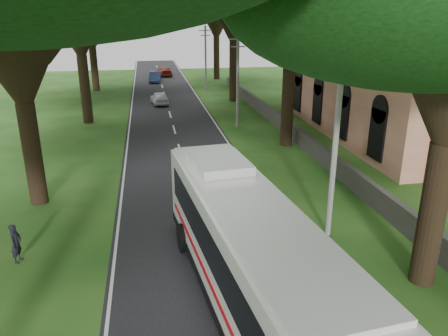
{
  "coord_description": "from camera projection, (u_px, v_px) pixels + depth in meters",
  "views": [
    {
      "loc": [
        -2.13,
        -10.39,
        9.35
      ],
      "look_at": [
        1.4,
        9.49,
        2.2
      ],
      "focal_mm": 35.0,
      "sensor_mm": 36.0,
      "label": 1
    }
  ],
  "objects": [
    {
      "name": "road",
      "position": [
        175.0,
        133.0,
        36.32
      ],
      "size": [
        8.0,
        120.0,
        0.04
      ],
      "primitive_type": "cube",
      "color": "black",
      "rests_on": "ground"
    },
    {
      "name": "property_wall",
      "position": [
        283.0,
        124.0,
        36.67
      ],
      "size": [
        0.35,
        50.0,
        1.2
      ],
      "primitive_type": "cube",
      "color": "#383533",
      "rests_on": "ground"
    },
    {
      "name": "church",
      "position": [
        403.0,
        73.0,
        34.41
      ],
      "size": [
        14.0,
        24.0,
        11.6
      ],
      "color": "tan",
      "rests_on": "ground"
    },
    {
      "name": "pole_near",
      "position": [
        335.0,
        145.0,
        18.19
      ],
      "size": [
        1.6,
        0.24,
        8.0
      ],
      "color": "gray",
      "rests_on": "ground"
    },
    {
      "name": "pole_mid",
      "position": [
        238.0,
        79.0,
        36.76
      ],
      "size": [
        1.6,
        0.24,
        8.0
      ],
      "color": "gray",
      "rests_on": "ground"
    },
    {
      "name": "pole_far",
      "position": [
        206.0,
        57.0,
        55.32
      ],
      "size": [
        1.6,
        0.24,
        8.0
      ],
      "color": "gray",
      "rests_on": "ground"
    },
    {
      "name": "tree_l_far",
      "position": [
        88.0,
        2.0,
        52.7
      ],
      "size": [
        16.37,
        16.37,
        14.24
      ],
      "color": "black",
      "rests_on": "ground"
    },
    {
      "name": "coach_bus",
      "position": [
        247.0,
        250.0,
        14.23
      ],
      "size": [
        4.12,
        13.34,
        3.87
      ],
      "rotation": [
        0.0,
        0.0,
        0.1
      ],
      "color": "silver",
      "rests_on": "ground"
    },
    {
      "name": "distant_car_a",
      "position": [
        159.0,
        98.0,
        47.42
      ],
      "size": [
        2.11,
        4.23,
        1.38
      ],
      "primitive_type": "imported",
      "rotation": [
        0.0,
        0.0,
        3.26
      ],
      "color": "silver",
      "rests_on": "road"
    },
    {
      "name": "distant_car_b",
      "position": [
        155.0,
        77.0,
        62.99
      ],
      "size": [
        1.99,
        4.54,
        1.45
      ],
      "primitive_type": "imported",
      "rotation": [
        0.0,
        0.0,
        -0.11
      ],
      "color": "navy",
      "rests_on": "road"
    },
    {
      "name": "distant_car_c",
      "position": [
        164.0,
        71.0,
        69.2
      ],
      "size": [
        2.63,
        5.09,
        1.41
      ],
      "primitive_type": "imported",
      "rotation": [
        0.0,
        0.0,
        3.28
      ],
      "color": "maroon",
      "rests_on": "road"
    },
    {
      "name": "pedestrian",
      "position": [
        16.0,
        243.0,
        17.18
      ],
      "size": [
        0.51,
        0.66,
        1.63
      ],
      "primitive_type": "imported",
      "rotation": [
        0.0,
        0.0,
        1.35
      ],
      "color": "black",
      "rests_on": "ground"
    }
  ]
}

